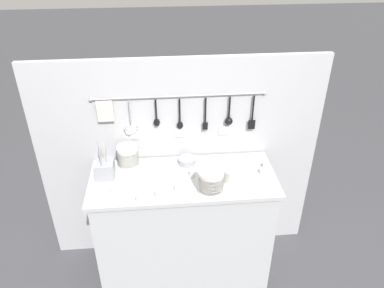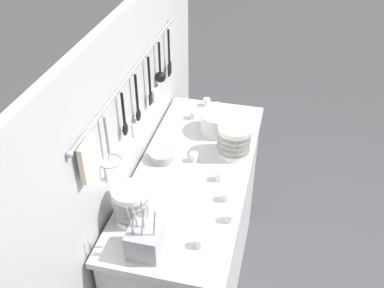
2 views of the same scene
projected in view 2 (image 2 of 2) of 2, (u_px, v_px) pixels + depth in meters
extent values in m
plane|color=#424247|center=(193.00, 287.00, 2.67)|extent=(20.00, 20.00, 0.00)
cube|color=#B7BABC|center=(193.00, 172.00, 2.15)|extent=(1.28, 0.53, 0.03)
cube|color=#B7BABC|center=(193.00, 237.00, 2.41)|extent=(1.22, 0.51, 0.88)
cube|color=#B2B2B7|center=(135.00, 173.00, 2.24)|extent=(2.08, 0.04, 1.66)
cylinder|color=#93969E|center=(132.00, 72.00, 1.90)|extent=(1.18, 0.01, 0.01)
sphere|color=#93969E|center=(70.00, 154.00, 1.44)|extent=(0.02, 0.02, 0.02)
sphere|color=#93969E|center=(170.00, 22.00, 2.37)|extent=(0.02, 0.02, 0.02)
cube|color=beige|center=(88.00, 159.00, 1.55)|extent=(0.11, 0.02, 0.15)
cylinder|color=#93969E|center=(82.00, 140.00, 1.51)|extent=(0.00, 0.01, 0.02)
cylinder|color=#93969E|center=(107.00, 135.00, 1.69)|extent=(0.01, 0.01, 0.17)
torus|color=#93969E|center=(110.00, 161.00, 1.76)|extent=(0.10, 0.10, 0.01)
cylinder|color=#93969E|center=(101.00, 115.00, 1.64)|extent=(0.01, 0.01, 0.02)
cylinder|color=black|center=(123.00, 109.00, 1.82)|extent=(0.01, 0.01, 0.15)
ellipsoid|color=black|center=(125.00, 129.00, 1.88)|extent=(0.04, 0.02, 0.06)
cylinder|color=#93969E|center=(118.00, 91.00, 1.78)|extent=(0.01, 0.01, 0.02)
cylinder|color=black|center=(136.00, 93.00, 1.96)|extent=(0.01, 0.01, 0.18)
ellipsoid|color=black|center=(138.00, 115.00, 2.03)|extent=(0.04, 0.02, 0.06)
cylinder|color=#93969E|center=(132.00, 73.00, 1.90)|extent=(0.01, 0.01, 0.02)
cylinder|color=black|center=(149.00, 76.00, 2.10)|extent=(0.01, 0.01, 0.19)
cube|color=black|center=(151.00, 99.00, 2.18)|extent=(0.04, 0.01, 0.06)
cylinder|color=#93969E|center=(145.00, 56.00, 2.05)|extent=(0.01, 0.01, 0.02)
cylinder|color=black|center=(160.00, 58.00, 2.23)|extent=(0.01, 0.01, 0.17)
sphere|color=black|center=(160.00, 77.00, 2.29)|extent=(0.06, 0.06, 0.06)
cylinder|color=#93969E|center=(156.00, 41.00, 2.18)|extent=(0.01, 0.01, 0.02)
cylinder|color=black|center=(169.00, 47.00, 2.37)|extent=(0.01, 0.01, 0.19)
cube|color=black|center=(170.00, 69.00, 2.44)|extent=(0.05, 0.01, 0.07)
cylinder|color=#93969E|center=(166.00, 28.00, 2.31)|extent=(0.00, 0.01, 0.02)
cube|color=white|center=(109.00, 170.00, 1.82)|extent=(0.07, 0.01, 0.07)
cube|color=white|center=(135.00, 127.00, 2.07)|extent=(0.07, 0.01, 0.07)
cube|color=white|center=(156.00, 93.00, 2.32)|extent=(0.07, 0.01, 0.07)
cylinder|color=silver|center=(233.00, 149.00, 2.22)|extent=(0.16, 0.16, 0.05)
cylinder|color=silver|center=(234.00, 145.00, 2.21)|extent=(0.16, 0.16, 0.05)
cylinder|color=silver|center=(234.00, 140.00, 2.19)|extent=(0.16, 0.16, 0.05)
cylinder|color=silver|center=(234.00, 136.00, 2.17)|extent=(0.16, 0.16, 0.05)
cylinder|color=silver|center=(234.00, 131.00, 2.16)|extent=(0.16, 0.16, 0.05)
cylinder|color=silver|center=(132.00, 214.00, 1.86)|extent=(0.15, 0.15, 0.05)
cylinder|color=silver|center=(131.00, 209.00, 1.84)|extent=(0.15, 0.15, 0.05)
cylinder|color=silver|center=(131.00, 205.00, 1.83)|extent=(0.15, 0.15, 0.05)
cylinder|color=silver|center=(130.00, 200.00, 1.81)|extent=(0.15, 0.15, 0.05)
cylinder|color=silver|center=(130.00, 194.00, 1.80)|extent=(0.15, 0.15, 0.05)
cylinder|color=silver|center=(219.00, 130.00, 2.40)|extent=(0.19, 0.19, 0.01)
cylinder|color=silver|center=(219.00, 128.00, 2.39)|extent=(0.19, 0.19, 0.01)
cylinder|color=silver|center=(219.00, 126.00, 2.38)|extent=(0.19, 0.19, 0.01)
cylinder|color=silver|center=(219.00, 125.00, 2.38)|extent=(0.19, 0.19, 0.01)
cylinder|color=silver|center=(219.00, 123.00, 2.37)|extent=(0.19, 0.19, 0.01)
cylinder|color=silver|center=(219.00, 121.00, 2.37)|extent=(0.19, 0.19, 0.01)
cylinder|color=silver|center=(219.00, 119.00, 2.36)|extent=(0.19, 0.19, 0.01)
cylinder|color=silver|center=(219.00, 118.00, 2.35)|extent=(0.19, 0.19, 0.01)
cylinder|color=silver|center=(219.00, 116.00, 2.35)|extent=(0.19, 0.19, 0.01)
cylinder|color=silver|center=(219.00, 114.00, 2.34)|extent=(0.19, 0.19, 0.01)
cylinder|color=#93969E|center=(162.00, 155.00, 2.19)|extent=(0.13, 0.13, 0.04)
cube|color=#93969E|center=(145.00, 241.00, 1.70)|extent=(0.13, 0.13, 0.11)
cylinder|color=#93969E|center=(132.00, 227.00, 1.63)|extent=(0.01, 0.03, 0.19)
cylinder|color=#93969E|center=(142.00, 227.00, 1.64)|extent=(0.03, 0.02, 0.18)
cylinder|color=#93969E|center=(154.00, 229.00, 1.63)|extent=(0.01, 0.02, 0.18)
cylinder|color=#93969E|center=(143.00, 220.00, 1.66)|extent=(0.02, 0.02, 0.18)
cylinder|color=#C6B793|center=(136.00, 219.00, 1.66)|extent=(0.02, 0.02, 0.19)
cylinder|color=#93969E|center=(133.00, 227.00, 1.64)|extent=(0.01, 0.03, 0.17)
cylinder|color=silver|center=(193.00, 115.00, 2.49)|extent=(0.04, 0.04, 0.04)
cylinder|color=silver|center=(226.00, 196.00, 1.96)|extent=(0.04, 0.04, 0.04)
cylinder|color=silver|center=(230.00, 217.00, 1.85)|extent=(0.04, 0.04, 0.04)
cylinder|color=silver|center=(218.00, 107.00, 2.55)|extent=(0.04, 0.04, 0.04)
cylinder|color=silver|center=(200.00, 242.00, 1.74)|extent=(0.04, 0.04, 0.04)
cylinder|color=silver|center=(194.00, 157.00, 2.18)|extent=(0.04, 0.04, 0.04)
cylinder|color=silver|center=(219.00, 176.00, 2.06)|extent=(0.04, 0.04, 0.04)
cylinder|color=silver|center=(207.00, 102.00, 2.60)|extent=(0.04, 0.04, 0.04)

